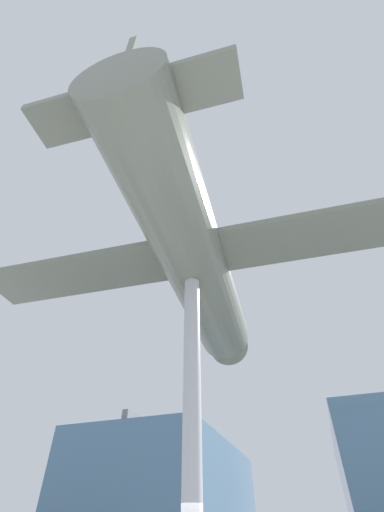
{
  "coord_description": "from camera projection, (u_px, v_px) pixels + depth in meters",
  "views": [
    {
      "loc": [
        2.76,
        -7.91,
        1.89
      ],
      "look_at": [
        0.0,
        0.0,
        8.94
      ],
      "focal_mm": 24.0,
      "sensor_mm": 36.0,
      "label": 1
    }
  ],
  "objects": [
    {
      "name": "suspended_airplane",
      "position": [
        194.0,
        261.0,
        11.14
      ],
      "size": [
        14.68,
        13.08,
        3.43
      ],
      "rotation": [
        0.0,
        0.0,
        0.08
      ],
      "color": "slate",
      "rests_on": "support_pylon_central"
    },
    {
      "name": "support_pylon_central",
      "position": [
        192.0,
        424.0,
        7.73
      ],
      "size": [
        0.44,
        0.44,
        7.91
      ],
      "color": "#B7B7BC",
      "rests_on": "ground_plane"
    },
    {
      "name": "glass_pavilion_left",
      "position": [
        168.0,
        509.0,
        21.34
      ],
      "size": [
        8.31,
        14.39,
        7.63
      ],
      "color": "slate",
      "rests_on": "ground_plane"
    }
  ]
}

